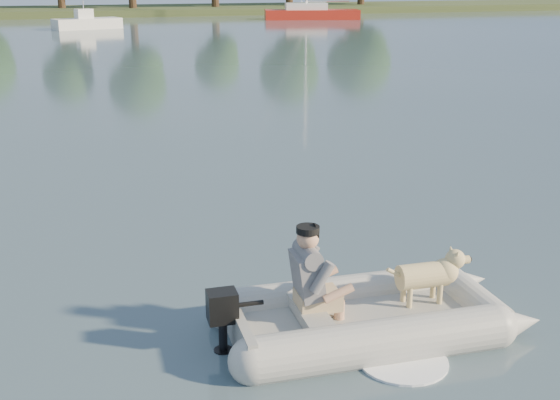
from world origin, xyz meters
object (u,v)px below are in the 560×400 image
object	(u,v)px
man	(309,271)
dog	(422,280)
sailboat	(311,14)
motorboat	(87,16)
dinghy	(371,282)

from	to	relation	value
man	dog	size ratio (longest dim) A/B	1.16
dog	sailboat	distance (m)	52.05
dog	motorboat	bearing A→B (deg)	93.87
man	sailboat	distance (m)	52.43
dinghy	dog	bearing A→B (deg)	4.57
man	motorboat	xyz separation A→B (m)	(-0.85, 44.14, 0.14)
man	dog	distance (m)	1.31
dinghy	dog	distance (m)	0.62
dog	sailboat	size ratio (longest dim) A/B	0.08
man	sailboat	bearing A→B (deg)	72.21
dinghy	man	bearing A→B (deg)	175.76
dog	sailboat	xyz separation A→B (m)	(15.69, 49.63, -0.03)
man	dinghy	bearing A→B (deg)	-4.24
dinghy	dog	world-z (taller)	dinghy
dog	man	bearing A→B (deg)	-180.00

